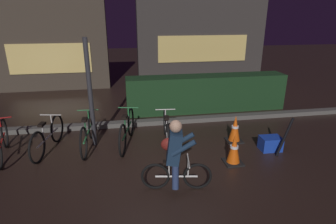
# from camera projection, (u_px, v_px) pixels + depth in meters

# --- Properties ---
(ground_plane) EXTENTS (40.00, 40.00, 0.00)m
(ground_plane) POSITION_uv_depth(u_px,v_px,m) (163.00, 166.00, 5.35)
(ground_plane) COLOR black
(sidewalk_curb) EXTENTS (12.00, 0.24, 0.12)m
(sidewalk_curb) POSITION_uv_depth(u_px,v_px,m) (151.00, 122.00, 7.38)
(sidewalk_curb) COLOR #56544F
(sidewalk_curb) RESTS_ON ground
(hedge_row) EXTENTS (4.80, 0.70, 1.07)m
(hedge_row) POSITION_uv_depth(u_px,v_px,m) (206.00, 93.00, 8.34)
(hedge_row) COLOR #19381C
(hedge_row) RESTS_ON ground
(storefront_left) EXTENTS (4.22, 0.54, 3.53)m
(storefront_left) POSITION_uv_depth(u_px,v_px,m) (50.00, 44.00, 10.28)
(storefront_left) COLOR #42382D
(storefront_left) RESTS_ON ground
(storefront_right) EXTENTS (5.55, 0.54, 4.00)m
(storefront_right) POSITION_uv_depth(u_px,v_px,m) (202.00, 34.00, 11.81)
(storefront_right) COLOR #383330
(storefront_right) RESTS_ON ground
(street_post) EXTENTS (0.10, 0.10, 2.37)m
(street_post) POSITION_uv_depth(u_px,v_px,m) (90.00, 94.00, 5.85)
(street_post) COLOR #2D2D33
(street_post) RESTS_ON ground
(parked_bike_leftmost) EXTENTS (0.50, 1.63, 0.77)m
(parked_bike_leftmost) POSITION_uv_depth(u_px,v_px,m) (1.00, 142.00, 5.60)
(parked_bike_leftmost) COLOR black
(parked_bike_leftmost) RESTS_ON ground
(parked_bike_left_mid) EXTENTS (0.46, 1.59, 0.74)m
(parked_bike_left_mid) POSITION_uv_depth(u_px,v_px,m) (48.00, 137.00, 5.85)
(parked_bike_left_mid) COLOR black
(parked_bike_left_mid) RESTS_ON ground
(parked_bike_center_left) EXTENTS (0.46, 1.71, 0.79)m
(parked_bike_center_left) POSITION_uv_depth(u_px,v_px,m) (88.00, 133.00, 6.00)
(parked_bike_center_left) COLOR black
(parked_bike_center_left) RESTS_ON ground
(parked_bike_center_right) EXTENTS (0.48, 1.70, 0.79)m
(parked_bike_center_right) POSITION_uv_depth(u_px,v_px,m) (127.00, 130.00, 6.14)
(parked_bike_center_right) COLOR black
(parked_bike_center_right) RESTS_ON ground
(parked_bike_right_mid) EXTENTS (0.46, 1.56, 0.72)m
(parked_bike_right_mid) POSITION_uv_depth(u_px,v_px,m) (166.00, 129.00, 6.25)
(parked_bike_right_mid) COLOR black
(parked_bike_right_mid) RESTS_ON ground
(traffic_cone_near) EXTENTS (0.36, 0.36, 0.62)m
(traffic_cone_near) POSITION_uv_depth(u_px,v_px,m) (234.00, 149.00, 5.38)
(traffic_cone_near) COLOR black
(traffic_cone_near) RESTS_ON ground
(traffic_cone_far) EXTENTS (0.36, 0.36, 0.63)m
(traffic_cone_far) POSITION_uv_depth(u_px,v_px,m) (235.00, 129.00, 6.31)
(traffic_cone_far) COLOR black
(traffic_cone_far) RESTS_ON ground
(blue_crate) EXTENTS (0.45, 0.33, 0.30)m
(blue_crate) POSITION_uv_depth(u_px,v_px,m) (270.00, 143.00, 5.96)
(blue_crate) COLOR #193DB7
(blue_crate) RESTS_ON ground
(cyclist) EXTENTS (1.18, 0.58, 1.25)m
(cyclist) POSITION_uv_depth(u_px,v_px,m) (175.00, 155.00, 4.48)
(cyclist) COLOR black
(cyclist) RESTS_ON ground
(closed_umbrella) EXTENTS (0.35, 0.13, 0.81)m
(closed_umbrella) POSITION_uv_depth(u_px,v_px,m) (285.00, 137.00, 5.67)
(closed_umbrella) COLOR black
(closed_umbrella) RESTS_ON ground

